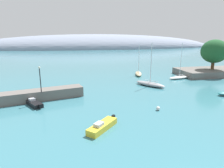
{
  "coord_description": "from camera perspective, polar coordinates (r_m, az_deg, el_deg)",
  "views": [
    {
      "loc": [
        -9.52,
        -9.42,
        11.6
      ],
      "look_at": [
        -1.87,
        27.22,
        2.37
      ],
      "focal_mm": 31.18,
      "sensor_mm": 36.0,
      "label": 1
    }
  ],
  "objects": [
    {
      "name": "sailboat_sand_outer_mooring",
      "position": [
        59.8,
        7.75,
        3.08
      ],
      "size": [
        3.51,
        6.84,
        9.47
      ],
      "rotation": [
        0.0,
        0.0,
        1.3
      ],
      "color": "#C6B284",
      "rests_on": "water"
    },
    {
      "name": "sailboat_white_end_of_line",
      "position": [
        57.49,
        19.18,
        1.92
      ],
      "size": [
        6.99,
        3.01,
        9.9
      ],
      "rotation": [
        0.0,
        0.0,
        0.19
      ],
      "color": "white",
      "rests_on": "water"
    },
    {
      "name": "mooring_buoy_white",
      "position": [
        32.3,
        13.38,
        -6.97
      ],
      "size": [
        0.65,
        0.65,
        0.65
      ],
      "primitive_type": "sphere",
      "color": "silver",
      "rests_on": "water"
    },
    {
      "name": "tree_clump_shore",
      "position": [
        65.88,
        27.82,
        8.47
      ],
      "size": [
        7.67,
        7.67,
        8.87
      ],
      "color": "brown",
      "rests_on": "shore_outcrop"
    },
    {
      "name": "harbor_lamp_post",
      "position": [
        36.15,
        -20.36,
        2.03
      ],
      "size": [
        0.36,
        0.36,
        4.61
      ],
      "color": "black",
      "rests_on": "breakwater_rocks"
    },
    {
      "name": "sailboat_grey_near_shore",
      "position": [
        47.28,
        11.1,
        0.1
      ],
      "size": [
        6.3,
        7.74,
        10.16
      ],
      "rotation": [
        0.0,
        0.0,
        2.17
      ],
      "color": "gray",
      "rests_on": "water"
    },
    {
      "name": "motorboat_yellow_foreground",
      "position": [
        25.4,
        -2.86,
        -12.23
      ],
      "size": [
        4.48,
        4.66,
        1.19
      ],
      "rotation": [
        0.0,
        0.0,
        3.96
      ],
      "color": "yellow",
      "rests_on": "water"
    },
    {
      "name": "distant_ridge",
      "position": [
        202.19,
        -4.34,
        10.52
      ],
      "size": [
        249.69,
        65.5,
        27.08
      ],
      "primitive_type": "ellipsoid",
      "color": "gray",
      "rests_on": "ground"
    },
    {
      "name": "shore_outcrop",
      "position": [
        66.81,
        26.68,
        3.17
      ],
      "size": [
        19.05,
        10.83,
        1.82
      ],
      "primitive_type": "cube",
      "color": "#66605B",
      "rests_on": "ground"
    },
    {
      "name": "motorboat_black_alongside_breakwater",
      "position": [
        36.14,
        -21.95,
        -5.24
      ],
      "size": [
        3.65,
        4.76,
        1.11
      ],
      "rotation": [
        0.0,
        0.0,
        2.12
      ],
      "color": "black",
      "rests_on": "water"
    },
    {
      "name": "breakwater_rocks",
      "position": [
        38.66,
        -27.25,
        -3.71
      ],
      "size": [
        25.24,
        9.09,
        1.91
      ],
      "primitive_type": "cube",
      "rotation": [
        0.0,
        0.0,
        0.24
      ],
      "color": "#66605B",
      "rests_on": "ground"
    }
  ]
}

